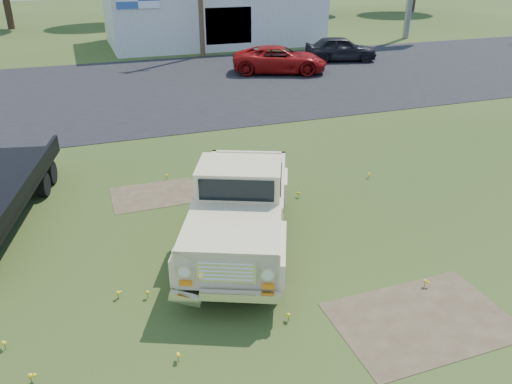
# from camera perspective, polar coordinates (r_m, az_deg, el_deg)

# --- Properties ---
(ground) EXTENTS (140.00, 140.00, 0.00)m
(ground) POSITION_cam_1_polar(r_m,az_deg,el_deg) (10.73, 2.32, -6.44)
(ground) COLOR #2D4315
(ground) RESTS_ON ground
(asphalt_lot) EXTENTS (90.00, 14.00, 0.02)m
(asphalt_lot) POSITION_cam_1_polar(r_m,az_deg,el_deg) (24.34, -11.24, 11.59)
(asphalt_lot) COLOR black
(asphalt_lot) RESTS_ON ground
(dirt_patch_a) EXTENTS (3.00, 2.00, 0.01)m
(dirt_patch_a) POSITION_cam_1_polar(r_m,az_deg,el_deg) (9.29, 18.45, -13.71)
(dirt_patch_a) COLOR #4D3C29
(dirt_patch_a) RESTS_ON ground
(dirt_patch_b) EXTENTS (2.20, 1.60, 0.01)m
(dirt_patch_b) POSITION_cam_1_polar(r_m,az_deg,el_deg) (13.28, -11.45, -0.32)
(dirt_patch_b) COLOR #4D3C29
(dirt_patch_b) RESTS_ON ground
(commercial_building) EXTENTS (14.20, 8.20, 4.15)m
(commercial_building) POSITION_cam_1_polar(r_m,az_deg,el_deg) (36.82, -5.08, 19.90)
(commercial_building) COLOR beige
(commercial_building) RESTS_ON ground
(vintage_pickup_truck) EXTENTS (3.92, 5.56, 1.88)m
(vintage_pickup_truck) POSITION_cam_1_polar(r_m,az_deg,el_deg) (10.41, -1.86, -1.54)
(vintage_pickup_truck) COLOR beige
(vintage_pickup_truck) RESTS_ON ground
(red_pickup) EXTENTS (5.38, 3.88, 1.36)m
(red_pickup) POSITION_cam_1_polar(r_m,az_deg,el_deg) (26.98, 2.73, 14.85)
(red_pickup) COLOR #980E0D
(red_pickup) RESTS_ON ground
(dark_sedan) EXTENTS (4.42, 2.71, 1.40)m
(dark_sedan) POSITION_cam_1_polar(r_m,az_deg,el_deg) (30.52, 9.64, 15.84)
(dark_sedan) COLOR black
(dark_sedan) RESTS_ON ground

